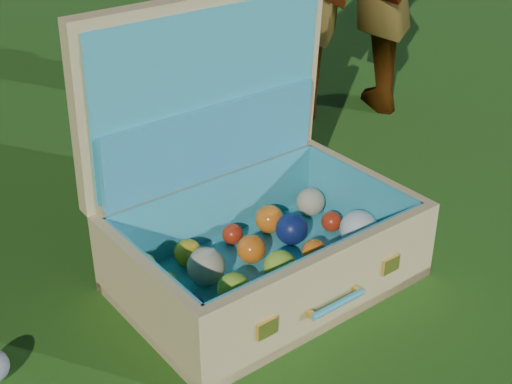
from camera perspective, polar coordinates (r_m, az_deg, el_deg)
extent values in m
plane|color=#215114|center=(1.55, 5.01, -10.32)|extent=(60.00, 60.00, 0.00)
cube|color=#D9B975|center=(1.65, 0.79, -6.89)|extent=(0.76, 0.64, 0.02)
cube|color=#D9B975|center=(1.48, 5.74, -7.86)|extent=(0.60, 0.27, 0.19)
cube|color=#D9B975|center=(1.74, -3.35, -1.53)|extent=(0.60, 0.27, 0.19)
cube|color=#D9B975|center=(1.47, -8.79, -8.51)|extent=(0.17, 0.36, 0.19)
cube|color=#D9B975|center=(1.78, 8.60, -1.02)|extent=(0.17, 0.36, 0.19)
cube|color=teal|center=(1.64, 0.79, -6.47)|extent=(0.70, 0.58, 0.01)
cube|color=teal|center=(1.48, 5.36, -7.22)|extent=(0.55, 0.23, 0.17)
cube|color=teal|center=(1.72, -3.07, -1.39)|extent=(0.55, 0.23, 0.17)
cube|color=teal|center=(1.46, -8.32, -7.94)|extent=(0.15, 0.35, 0.17)
cube|color=teal|center=(1.77, 8.28, -0.84)|extent=(0.15, 0.35, 0.17)
cube|color=#D9B975|center=(1.62, -4.04, 8.24)|extent=(0.62, 0.30, 0.43)
cube|color=teal|center=(1.60, -3.59, 7.98)|extent=(0.56, 0.25, 0.38)
cube|color=#399CB9|center=(1.65, -3.41, 4.06)|extent=(0.54, 0.25, 0.18)
cube|color=#F2C659|center=(1.38, 0.90, -10.84)|extent=(0.05, 0.03, 0.04)
cube|color=#F2C659|center=(1.57, 10.73, -5.73)|extent=(0.05, 0.03, 0.04)
cylinder|color=#399CB9|center=(1.47, 6.54, -8.92)|extent=(0.13, 0.07, 0.01)
cube|color=#F2C659|center=(1.44, 4.43, -9.75)|extent=(0.02, 0.02, 0.01)
cube|color=#F2C659|center=(1.51, 8.09, -7.81)|extent=(0.02, 0.02, 0.01)
sphere|color=silver|center=(1.42, -4.04, -11.19)|extent=(0.08, 0.08, 0.08)
sphere|color=#ABCC31|center=(1.48, 0.21, -9.04)|extent=(0.08, 0.08, 0.08)
sphere|color=#AA8B16|center=(1.52, 4.15, -7.63)|extent=(0.09, 0.09, 0.09)
sphere|color=silver|center=(1.62, 7.09, -5.98)|extent=(0.05, 0.05, 0.05)
sphere|color=#ABCC31|center=(1.67, 10.30, -4.75)|extent=(0.07, 0.07, 0.07)
sphere|color=#101B51|center=(1.48, -5.41, -9.35)|extent=(0.07, 0.07, 0.07)
sphere|color=#ABCC31|center=(1.53, -1.77, -7.77)|extent=(0.07, 0.07, 0.07)
sphere|color=#ABCC31|center=(1.59, 1.94, -5.97)|extent=(0.07, 0.07, 0.07)
sphere|color=orange|center=(1.66, 4.68, -4.78)|extent=(0.06, 0.06, 0.06)
sphere|color=silver|center=(1.72, 8.22, -2.93)|extent=(0.09, 0.09, 0.09)
sphere|color=#ABCC31|center=(1.55, -7.44, -7.51)|extent=(0.07, 0.07, 0.07)
sphere|color=#C9B78D|center=(1.59, -4.01, -5.95)|extent=(0.09, 0.09, 0.09)
sphere|color=orange|center=(1.65, -0.38, -4.58)|extent=(0.07, 0.07, 0.07)
sphere|color=#101B51|center=(1.72, 2.88, -2.96)|extent=(0.08, 0.08, 0.08)
sphere|color=#B8270E|center=(1.78, 6.07, -2.36)|extent=(0.05, 0.05, 0.05)
sphere|color=#ABCC31|center=(1.62, -9.10, -5.98)|extent=(0.07, 0.07, 0.07)
sphere|color=#AA8B16|center=(1.65, -5.46, -4.88)|extent=(0.07, 0.07, 0.07)
sphere|color=#B8270E|center=(1.72, -1.89, -3.39)|extent=(0.05, 0.05, 0.05)
sphere|color=orange|center=(1.76, 1.08, -2.18)|extent=(0.07, 0.07, 0.07)
sphere|color=#C9B78D|center=(1.84, 4.39, -0.78)|extent=(0.07, 0.07, 0.07)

